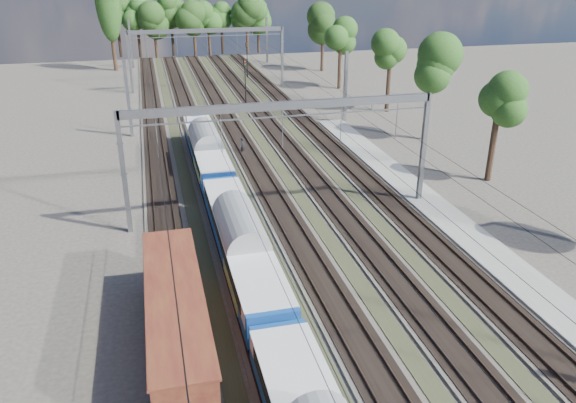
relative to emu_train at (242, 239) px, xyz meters
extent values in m
cube|color=#47423A|center=(-4.50, 22.81, -2.31)|extent=(3.00, 130.00, 0.15)
cube|color=black|center=(-4.50, 22.81, -2.21)|extent=(2.50, 130.00, 0.06)
cube|color=#473326|center=(-5.22, 22.81, -2.11)|extent=(0.08, 130.00, 0.14)
cube|color=#473326|center=(-3.78, 22.81, -2.11)|extent=(0.08, 130.00, 0.14)
cube|color=#47423A|center=(0.00, 22.81, -2.31)|extent=(3.00, 130.00, 0.15)
cube|color=black|center=(0.00, 22.81, -2.21)|extent=(2.50, 130.00, 0.06)
cube|color=#473326|center=(-0.72, 22.81, -2.11)|extent=(0.08, 130.00, 0.14)
cube|color=#473326|center=(0.72, 22.81, -2.11)|extent=(0.08, 130.00, 0.14)
cube|color=#47423A|center=(4.50, 22.81, -2.31)|extent=(3.00, 130.00, 0.15)
cube|color=black|center=(4.50, 22.81, -2.21)|extent=(2.50, 130.00, 0.06)
cube|color=#473326|center=(3.78, 22.81, -2.11)|extent=(0.08, 130.00, 0.14)
cube|color=#473326|center=(5.22, 22.81, -2.11)|extent=(0.08, 130.00, 0.14)
cube|color=#47423A|center=(9.00, 22.81, -2.31)|extent=(3.00, 130.00, 0.15)
cube|color=black|center=(9.00, 22.81, -2.21)|extent=(2.50, 130.00, 0.06)
cube|color=#473326|center=(8.28, 22.81, -2.11)|extent=(0.08, 130.00, 0.14)
cube|color=#473326|center=(9.72, 22.81, -2.11)|extent=(0.08, 130.00, 0.14)
cube|color=#47423A|center=(13.50, 22.81, -2.31)|extent=(3.00, 130.00, 0.15)
cube|color=black|center=(13.50, 22.81, -2.21)|extent=(2.50, 130.00, 0.06)
cube|color=#473326|center=(12.78, 22.81, -2.11)|extent=(0.08, 130.00, 0.14)
cube|color=#473326|center=(14.22, 22.81, -2.11)|extent=(0.08, 130.00, 0.14)
cube|color=#333221|center=(-2.25, 22.81, -2.36)|extent=(1.10, 130.00, 0.05)
cube|color=#333221|center=(2.25, 22.81, -2.36)|extent=(1.10, 130.00, 0.05)
cube|color=#333221|center=(6.75, 22.81, -2.36)|extent=(1.10, 130.00, 0.05)
cube|color=#333221|center=(11.25, 22.81, -2.36)|extent=(1.10, 130.00, 0.05)
cube|color=gray|center=(16.50, -2.19, -2.23)|extent=(3.00, 70.00, 0.30)
cube|color=slate|center=(-7.00, 7.81, 2.12)|extent=(0.35, 0.35, 9.00)
cube|color=slate|center=(16.00, 7.81, 2.12)|extent=(0.35, 0.35, 9.00)
cube|color=slate|center=(4.50, 7.81, 6.32)|extent=(23.00, 0.35, 0.60)
cube|color=slate|center=(-7.00, 55.81, 2.12)|extent=(0.35, 0.35, 9.00)
cube|color=slate|center=(16.00, 55.81, 2.12)|extent=(0.35, 0.35, 9.00)
cube|color=slate|center=(4.50, 55.81, 6.32)|extent=(23.00, 0.35, 0.60)
cube|color=slate|center=(-7.00, 32.81, 1.87)|extent=(0.35, 0.35, 8.50)
cube|color=slate|center=(-7.00, 77.81, 1.87)|extent=(0.35, 0.35, 8.50)
cube|color=slate|center=(18.30, 32.81, 1.87)|extent=(0.35, 0.35, 8.50)
cube|color=slate|center=(18.30, 77.81, 1.87)|extent=(0.35, 0.35, 8.50)
cylinder|color=black|center=(-4.50, 22.81, 3.12)|extent=(0.03, 130.00, 0.03)
cylinder|color=black|center=(-4.50, 22.81, 4.22)|extent=(0.03, 130.00, 0.03)
cylinder|color=black|center=(0.00, 22.81, 3.12)|extent=(0.03, 130.00, 0.03)
cylinder|color=black|center=(0.00, 22.81, 4.22)|extent=(0.03, 130.00, 0.03)
cylinder|color=black|center=(4.50, 22.81, 3.12)|extent=(0.03, 130.00, 0.03)
cylinder|color=black|center=(4.50, 22.81, 4.22)|extent=(0.03, 130.00, 0.03)
cylinder|color=black|center=(9.00, 22.81, 3.12)|extent=(0.03, 130.00, 0.03)
cylinder|color=black|center=(9.00, 22.81, 4.22)|extent=(0.03, 130.00, 0.03)
cylinder|color=black|center=(13.50, 22.81, 3.12)|extent=(0.03, 130.00, 0.03)
cylinder|color=black|center=(13.50, 22.81, 4.22)|extent=(0.03, 130.00, 0.03)
cylinder|color=black|center=(-9.45, 91.26, 1.27)|extent=(0.56, 0.56, 7.31)
sphere|color=#183814|center=(-9.45, 91.26, 7.12)|extent=(4.36, 4.36, 4.36)
cylinder|color=black|center=(-6.03, 89.02, 0.49)|extent=(0.56, 0.56, 5.74)
sphere|color=#183814|center=(-6.03, 89.02, 5.08)|extent=(4.57, 4.57, 4.57)
cylinder|color=black|center=(-2.14, 91.51, 0.94)|extent=(0.56, 0.56, 6.65)
sphere|color=#183814|center=(-2.14, 91.51, 6.26)|extent=(5.45, 5.45, 5.45)
cylinder|color=black|center=(1.77, 89.84, 1.07)|extent=(0.56, 0.56, 6.90)
sphere|color=#183814|center=(1.77, 89.84, 6.58)|extent=(4.68, 4.68, 4.68)
cylinder|color=black|center=(4.96, 90.58, 0.96)|extent=(0.56, 0.56, 6.68)
sphere|color=#183814|center=(4.96, 90.58, 6.30)|extent=(4.08, 4.08, 4.08)
cylinder|color=black|center=(7.78, 88.09, 0.80)|extent=(0.56, 0.56, 6.37)
sphere|color=#183814|center=(7.78, 88.09, 5.90)|extent=(5.09, 5.09, 5.09)
cylinder|color=black|center=(11.56, 91.14, 1.03)|extent=(0.56, 0.56, 6.82)
sphere|color=#183814|center=(11.56, 91.14, 6.48)|extent=(4.18, 4.18, 4.18)
cylinder|color=black|center=(15.64, 88.07, 0.44)|extent=(0.56, 0.56, 5.64)
sphere|color=#183814|center=(15.64, 88.07, 4.95)|extent=(4.94, 4.94, 4.94)
cylinder|color=black|center=(18.72, 90.63, 1.11)|extent=(0.56, 0.56, 6.98)
sphere|color=#183814|center=(18.72, 90.63, 6.69)|extent=(5.45, 5.45, 5.45)
cylinder|color=black|center=(25.95, 8.79, 0.51)|extent=(0.56, 0.56, 5.80)
sphere|color=#183814|center=(25.95, 8.79, 5.15)|extent=(4.39, 4.39, 4.39)
cylinder|color=black|center=(25.36, 25.48, 0.53)|extent=(0.56, 0.56, 5.83)
sphere|color=#183814|center=(25.36, 25.48, 5.20)|extent=(3.97, 3.97, 3.97)
cylinder|color=black|center=(25.93, 37.55, 1.08)|extent=(0.56, 0.56, 6.93)
sphere|color=#183814|center=(25.93, 37.55, 6.63)|extent=(4.29, 4.29, 4.29)
cylinder|color=black|center=(24.57, 50.86, 0.30)|extent=(0.56, 0.56, 5.37)
sphere|color=#183814|center=(24.57, 50.86, 4.59)|extent=(3.30, 3.30, 3.30)
cylinder|color=black|center=(24.11, 67.11, 0.18)|extent=(0.56, 0.56, 5.13)
sphere|color=#183814|center=(24.11, 67.11, 4.28)|extent=(4.71, 4.71, 4.71)
cylinder|color=black|center=(-10.00, 75.81, 5.62)|extent=(0.70, 0.70, 16.00)
ellipsoid|color=#244617|center=(-10.00, 75.81, 9.62)|extent=(4.40, 4.40, 14.08)
cube|color=black|center=(0.00, -6.20, -1.86)|extent=(1.90, 2.85, 0.76)
cube|color=black|center=(0.00, 7.08, -1.86)|extent=(1.90, 2.85, 0.76)
cube|color=#0E4A88|center=(0.00, 0.44, -0.44)|extent=(2.66, 18.97, 1.80)
cube|color=silver|center=(0.00, 0.44, 0.04)|extent=(2.73, 18.21, 0.90)
cube|color=black|center=(1.37, 0.44, 0.04)|extent=(0.04, 16.13, 0.66)
cube|color=yellow|center=(0.00, -3.74, -0.91)|extent=(2.75, 5.31, 0.66)
cylinder|color=gray|center=(0.00, 0.44, 0.46)|extent=(2.69, 18.97, 2.69)
cube|color=black|center=(0.00, 13.37, -1.86)|extent=(1.90, 2.85, 0.76)
cube|color=black|center=(0.00, 26.65, -1.86)|extent=(1.90, 2.85, 0.76)
cube|color=#0E4A88|center=(0.00, 20.01, -0.44)|extent=(2.66, 18.97, 1.80)
cube|color=silver|center=(0.00, 20.01, 0.04)|extent=(2.73, 18.21, 0.90)
cube|color=black|center=(1.37, 20.01, 0.04)|extent=(0.04, 16.13, 0.66)
cube|color=yellow|center=(0.00, 15.84, -0.91)|extent=(2.75, 5.31, 0.66)
cylinder|color=gray|center=(0.00, 20.01, 0.46)|extent=(2.69, 18.97, 2.69)
cube|color=black|center=(-4.50, -2.27, -1.90)|extent=(1.93, 2.51, 0.68)
cube|color=black|center=(-4.50, -7.01, -1.47)|extent=(2.61, 13.53, 0.19)
cube|color=#511815|center=(-4.50, -7.01, -0.11)|extent=(2.61, 13.53, 2.51)
cube|color=#511815|center=(-4.50, -7.01, 1.19)|extent=(2.80, 13.53, 0.12)
imported|color=black|center=(4.11, 23.71, -1.55)|extent=(0.61, 0.72, 1.67)
cylinder|color=black|center=(8.08, 44.12, 0.28)|extent=(0.15, 0.15, 5.34)
cube|color=black|center=(8.08, 44.12, 3.33)|extent=(0.43, 0.34, 0.75)
sphere|color=red|center=(8.08, 43.98, 3.54)|extent=(0.17, 0.17, 0.17)
sphere|color=#0C9919|center=(8.08, 43.98, 3.17)|extent=(0.17, 0.17, 0.17)
cylinder|color=black|center=(11.84, 63.68, 0.10)|extent=(0.14, 0.14, 4.97)
cube|color=black|center=(11.84, 63.68, 2.93)|extent=(0.41, 0.34, 0.70)
sphere|color=red|center=(11.84, 63.55, 3.13)|extent=(0.16, 0.16, 0.16)
sphere|color=#0C9919|center=(11.84, 63.55, 2.79)|extent=(0.16, 0.16, 0.16)
camera|label=1|loc=(-4.78, -30.83, 15.95)|focal=35.00mm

